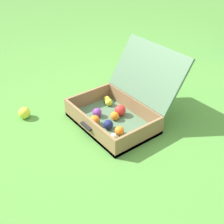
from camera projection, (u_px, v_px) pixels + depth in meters
ground_plane at (121, 123)px, 2.13m from camera, size 16.00×16.00×0.00m
open_suitcase at (121, 107)px, 2.11m from camera, size 0.62×0.68×0.51m
stray_ball_on_grass at (24, 113)px, 2.17m from camera, size 0.09×0.09×0.09m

